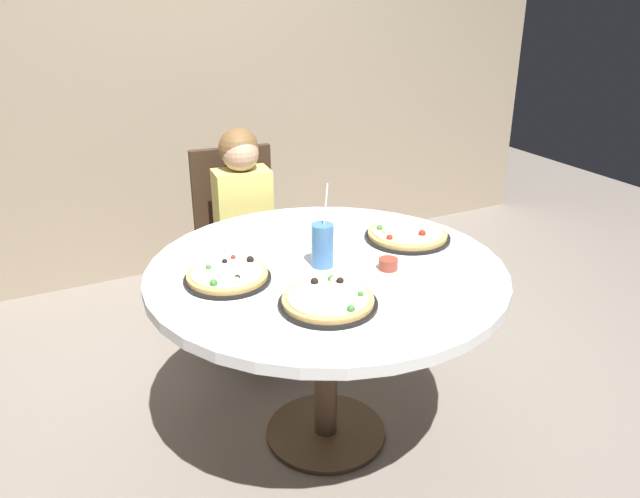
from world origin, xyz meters
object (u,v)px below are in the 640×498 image
(sauce_bowl, at_px, (388,264))
(plate_small, at_px, (271,243))
(chair_wooden, at_px, (239,234))
(soda_cup, at_px, (322,245))
(dining_table, at_px, (326,289))
(pizza_cheese, at_px, (228,276))
(pizza_veggie, at_px, (328,301))
(diner_child, at_px, (249,256))
(pizza_pepperoni, at_px, (407,235))

(sauce_bowl, bearing_deg, plate_small, 125.33)
(chair_wooden, bearing_deg, soda_cup, -91.11)
(dining_table, bearing_deg, soda_cup, 125.69)
(pizza_cheese, relative_size, soda_cup, 0.98)
(chair_wooden, relative_size, pizza_cheese, 3.15)
(pizza_veggie, bearing_deg, diner_child, 83.28)
(chair_wooden, relative_size, pizza_veggie, 2.98)
(dining_table, xyz_separation_m, plate_small, (-0.10, 0.28, 0.09))
(soda_cup, bearing_deg, chair_wooden, 88.89)
(soda_cup, bearing_deg, pizza_veggie, -113.80)
(dining_table, bearing_deg, pizza_pepperoni, 12.16)
(chair_wooden, relative_size, pizza_pepperoni, 2.78)
(dining_table, relative_size, soda_cup, 4.21)
(pizza_pepperoni, xyz_separation_m, soda_cup, (-0.42, -0.08, 0.06))
(chair_wooden, distance_m, soda_cup, 1.00)
(chair_wooden, relative_size, soda_cup, 3.09)
(chair_wooden, distance_m, pizza_cheese, 1.01)
(soda_cup, bearing_deg, pizza_pepperoni, 10.23)
(pizza_veggie, relative_size, pizza_pepperoni, 0.94)
(pizza_veggie, xyz_separation_m, soda_cup, (0.12, 0.27, 0.06))
(chair_wooden, distance_m, pizza_pepperoni, 0.99)
(plate_small, bearing_deg, pizza_pepperoni, -20.86)
(dining_table, relative_size, chair_wooden, 1.36)
(soda_cup, bearing_deg, pizza_cheese, 173.41)
(diner_child, height_order, sauce_bowl, diner_child)
(chair_wooden, bearing_deg, pizza_cheese, -111.84)
(diner_child, relative_size, pizza_veggie, 3.39)
(chair_wooden, height_order, soda_cup, soda_cup)
(pizza_cheese, height_order, pizza_pepperoni, pizza_pepperoni)
(pizza_veggie, height_order, soda_cup, soda_cup)
(pizza_pepperoni, bearing_deg, dining_table, -167.84)
(pizza_pepperoni, relative_size, sauce_bowl, 4.88)
(pizza_veggie, xyz_separation_m, plate_small, (0.03, 0.54, -0.01))
(pizza_pepperoni, height_order, plate_small, pizza_pepperoni)
(pizza_veggie, distance_m, pizza_pepperoni, 0.64)
(dining_table, distance_m, diner_child, 0.80)
(dining_table, bearing_deg, plate_small, 109.00)
(chair_wooden, bearing_deg, pizza_pepperoni, -65.39)
(pizza_veggie, bearing_deg, sauce_bowl, 24.29)
(dining_table, relative_size, pizza_pepperoni, 3.79)
(pizza_cheese, relative_size, plate_small, 1.68)
(soda_cup, bearing_deg, dining_table, -54.31)
(pizza_cheese, bearing_deg, plate_small, 41.48)
(pizza_pepperoni, bearing_deg, soda_cup, -169.77)
(chair_wooden, xyz_separation_m, diner_child, (-0.02, -0.18, -0.05))
(dining_table, distance_m, plate_small, 0.31)
(pizza_veggie, bearing_deg, soda_cup, 66.20)
(diner_child, relative_size, pizza_cheese, 3.59)
(pizza_cheese, xyz_separation_m, pizza_pepperoni, (0.76, 0.04, -0.00))
(dining_table, distance_m, chair_wooden, 0.97)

